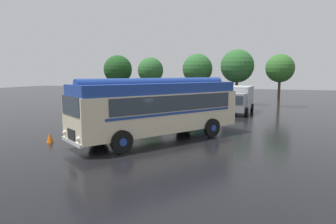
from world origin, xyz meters
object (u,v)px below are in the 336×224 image
vintage_bus (159,107)px  traffic_cone (50,137)px  car_near_left (182,102)px  car_mid_left (208,102)px  box_van (239,99)px

vintage_bus → traffic_cone: size_ratio=17.78×
car_near_left → car_mid_left: size_ratio=1.01×
traffic_cone → box_van: bearing=62.4°
car_near_left → car_mid_left: 2.70m
car_mid_left → box_van: box_van is taller
car_mid_left → box_van: bearing=-13.1°
box_van → traffic_cone: size_ratio=10.67×
vintage_bus → traffic_cone: bearing=-153.9°
vintage_bus → car_mid_left: 14.04m
vintage_bus → box_van: size_ratio=1.67×
car_near_left → traffic_cone: bearing=-99.1°
car_mid_left → traffic_cone: 17.44m
vintage_bus → car_near_left: size_ratio=2.25×
vintage_bus → car_near_left: bearing=101.6°
traffic_cone → car_mid_left: bearing=72.5°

